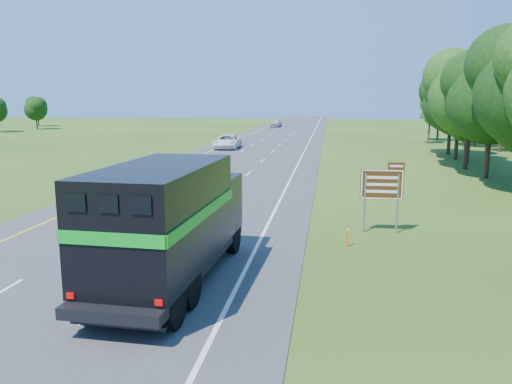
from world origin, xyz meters
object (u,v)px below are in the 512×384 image
white_suv (227,142)px  exit_sign (383,187)px  horse_truck (170,220)px  far_car (276,123)px

white_suv → exit_sign: bearing=-70.7°
horse_truck → white_suv: (-7.45, 45.77, -1.29)m
exit_sign → far_car: bearing=98.6°
horse_truck → far_car: bearing=96.6°
white_suv → exit_sign: size_ratio=1.91×
horse_truck → far_car: 96.53m
white_suv → far_car: white_suv is taller
white_suv → far_car: (0.72, 50.51, -0.01)m
horse_truck → exit_sign: horse_truck is taller
white_suv → far_car: size_ratio=1.24×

